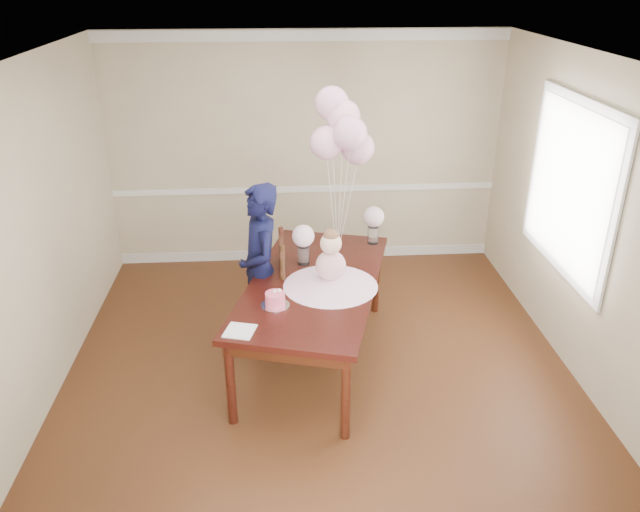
# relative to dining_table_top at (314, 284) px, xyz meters

# --- Properties ---
(floor) EXTENTS (4.50, 5.00, 0.00)m
(floor) POSITION_rel_dining_table_top_xyz_m (0.04, -0.31, -0.78)
(floor) COLOR #371B0D
(floor) RESTS_ON ground
(ceiling) EXTENTS (4.50, 5.00, 0.02)m
(ceiling) POSITION_rel_dining_table_top_xyz_m (0.04, -0.31, 1.92)
(ceiling) COLOR white
(ceiling) RESTS_ON wall_back
(wall_back) EXTENTS (4.50, 0.02, 2.70)m
(wall_back) POSITION_rel_dining_table_top_xyz_m (0.04, 2.19, 0.57)
(wall_back) COLOR tan
(wall_back) RESTS_ON floor
(wall_front) EXTENTS (4.50, 0.02, 2.70)m
(wall_front) POSITION_rel_dining_table_top_xyz_m (0.04, -2.81, 0.57)
(wall_front) COLOR tan
(wall_front) RESTS_ON floor
(wall_left) EXTENTS (0.02, 5.00, 2.70)m
(wall_left) POSITION_rel_dining_table_top_xyz_m (-2.21, -0.31, 0.57)
(wall_left) COLOR tan
(wall_left) RESTS_ON floor
(wall_right) EXTENTS (0.02, 5.00, 2.70)m
(wall_right) POSITION_rel_dining_table_top_xyz_m (2.29, -0.31, 0.57)
(wall_right) COLOR tan
(wall_right) RESTS_ON floor
(chair_rail_trim) EXTENTS (4.50, 0.02, 0.07)m
(chair_rail_trim) POSITION_rel_dining_table_top_xyz_m (0.04, 2.18, 0.12)
(chair_rail_trim) COLOR silver
(chair_rail_trim) RESTS_ON wall_back
(crown_molding) EXTENTS (4.50, 0.02, 0.12)m
(crown_molding) POSITION_rel_dining_table_top_xyz_m (0.04, 2.18, 1.85)
(crown_molding) COLOR silver
(crown_molding) RESTS_ON wall_back
(baseboard_trim) EXTENTS (4.50, 0.02, 0.12)m
(baseboard_trim) POSITION_rel_dining_table_top_xyz_m (0.04, 2.18, -0.72)
(baseboard_trim) COLOR silver
(baseboard_trim) RESTS_ON floor
(window_frame) EXTENTS (0.02, 1.66, 1.56)m
(window_frame) POSITION_rel_dining_table_top_xyz_m (2.27, 0.19, 0.77)
(window_frame) COLOR silver
(window_frame) RESTS_ON wall_right
(window_blinds) EXTENTS (0.01, 1.50, 1.40)m
(window_blinds) POSITION_rel_dining_table_top_xyz_m (2.25, 0.19, 0.77)
(window_blinds) COLOR white
(window_blinds) RESTS_ON wall_right
(dining_table_top) EXTENTS (1.60, 2.36, 0.05)m
(dining_table_top) POSITION_rel_dining_table_top_xyz_m (0.00, 0.00, 0.00)
(dining_table_top) COLOR black
(dining_table_top) RESTS_ON table_leg_fl
(table_apron) EXTENTS (1.47, 2.23, 0.11)m
(table_apron) POSITION_rel_dining_table_top_xyz_m (0.00, 0.00, -0.08)
(table_apron) COLOR black
(table_apron) RESTS_ON table_leg_fl
(table_leg_fl) EXTENTS (0.09, 0.09, 0.75)m
(table_leg_fl) POSITION_rel_dining_table_top_xyz_m (-0.70, -0.84, -0.40)
(table_leg_fl) COLOR black
(table_leg_fl) RESTS_ON floor
(table_leg_fr) EXTENTS (0.09, 0.09, 0.75)m
(table_leg_fr) POSITION_rel_dining_table_top_xyz_m (0.18, -1.07, -0.40)
(table_leg_fr) COLOR black
(table_leg_fr) RESTS_ON floor
(table_leg_bl) EXTENTS (0.09, 0.09, 0.75)m
(table_leg_bl) POSITION_rel_dining_table_top_xyz_m (-0.18, 1.07, -0.40)
(table_leg_bl) COLOR black
(table_leg_bl) RESTS_ON floor
(table_leg_br) EXTENTS (0.09, 0.09, 0.75)m
(table_leg_br) POSITION_rel_dining_table_top_xyz_m (0.70, 0.84, -0.40)
(table_leg_br) COLOR black
(table_leg_br) RESTS_ON floor
(baby_skirt) EXTENTS (1.00, 1.00, 0.11)m
(baby_skirt) POSITION_rel_dining_table_top_xyz_m (0.14, -0.09, 0.08)
(baby_skirt) COLOR #FFBBE2
(baby_skirt) RESTS_ON dining_table_top
(baby_torso) EXTENTS (0.26, 0.26, 0.26)m
(baby_torso) POSITION_rel_dining_table_top_xyz_m (0.14, -0.09, 0.22)
(baby_torso) COLOR pink
(baby_torso) RESTS_ON baby_skirt
(baby_head) EXTENTS (0.18, 0.18, 0.18)m
(baby_head) POSITION_rel_dining_table_top_xyz_m (0.14, -0.09, 0.43)
(baby_head) COLOR beige
(baby_head) RESTS_ON baby_torso
(baby_hair) EXTENTS (0.13, 0.13, 0.13)m
(baby_hair) POSITION_rel_dining_table_top_xyz_m (0.14, -0.09, 0.49)
(baby_hair) COLOR brown
(baby_hair) RESTS_ON baby_head
(cake_platter) EXTENTS (0.29, 0.29, 0.01)m
(cake_platter) POSITION_rel_dining_table_top_xyz_m (-0.33, -0.41, 0.03)
(cake_platter) COLOR silver
(cake_platter) RESTS_ON dining_table_top
(birthday_cake) EXTENTS (0.20, 0.20, 0.11)m
(birthday_cake) POSITION_rel_dining_table_top_xyz_m (-0.33, -0.41, 0.09)
(birthday_cake) COLOR #F74E72
(birthday_cake) RESTS_ON cake_platter
(cake_flower_a) EXTENTS (0.03, 0.03, 0.03)m
(cake_flower_a) POSITION_rel_dining_table_top_xyz_m (-0.33, -0.41, 0.16)
(cake_flower_a) COLOR silver
(cake_flower_a) RESTS_ON birthday_cake
(cake_flower_b) EXTENTS (0.03, 0.03, 0.03)m
(cake_flower_b) POSITION_rel_dining_table_top_xyz_m (-0.30, -0.40, 0.16)
(cake_flower_b) COLOR white
(cake_flower_b) RESTS_ON birthday_cake
(rose_vase_near) EXTENTS (0.13, 0.13, 0.17)m
(rose_vase_near) POSITION_rel_dining_table_top_xyz_m (-0.07, 0.35, 0.11)
(rose_vase_near) COLOR silver
(rose_vase_near) RESTS_ON dining_table_top
(roses_near) EXTENTS (0.20, 0.20, 0.20)m
(roses_near) POSITION_rel_dining_table_top_xyz_m (-0.07, 0.35, 0.31)
(roses_near) COLOR #F6CED2
(roses_near) RESTS_ON rose_vase_near
(rose_vase_far) EXTENTS (0.13, 0.13, 0.17)m
(rose_vase_far) POSITION_rel_dining_table_top_xyz_m (0.63, 0.78, 0.11)
(rose_vase_far) COLOR white
(rose_vase_far) RESTS_ON dining_table_top
(roses_far) EXTENTS (0.20, 0.20, 0.20)m
(roses_far) POSITION_rel_dining_table_top_xyz_m (0.63, 0.78, 0.31)
(roses_far) COLOR beige
(roses_far) RESTS_ON rose_vase_far
(napkin) EXTENTS (0.26, 0.26, 0.01)m
(napkin) POSITION_rel_dining_table_top_xyz_m (-0.60, -0.79, 0.03)
(napkin) COLOR white
(napkin) RESTS_ON dining_table_top
(balloon_weight) EXTENTS (0.05, 0.05, 0.02)m
(balloon_weight) POSITION_rel_dining_table_top_xyz_m (0.26, 0.54, 0.04)
(balloon_weight) COLOR silver
(balloon_weight) RESTS_ON dining_table_top
(balloon_a) EXTENTS (0.30, 0.30, 0.30)m
(balloon_a) POSITION_rel_dining_table_top_xyz_m (0.15, 0.57, 1.10)
(balloon_a) COLOR #FFB4D3
(balloon_a) RESTS_ON balloon_ribbon_a
(balloon_b) EXTENTS (0.30, 0.30, 0.30)m
(balloon_b) POSITION_rel_dining_table_top_xyz_m (0.35, 0.46, 1.21)
(balloon_b) COLOR #EDA8CB
(balloon_b) RESTS_ON balloon_ribbon_b
(balloon_c) EXTENTS (0.30, 0.30, 0.30)m
(balloon_c) POSITION_rel_dining_table_top_xyz_m (0.31, 0.64, 1.32)
(balloon_c) COLOR #FFB4C9
(balloon_c) RESTS_ON balloon_ribbon_c
(balloon_d) EXTENTS (0.30, 0.30, 0.30)m
(balloon_d) POSITION_rel_dining_table_top_xyz_m (0.21, 0.69, 1.43)
(balloon_d) COLOR #EFA9CA
(balloon_d) RESTS_ON balloon_ribbon_d
(balloon_e) EXTENTS (0.30, 0.30, 0.30)m
(balloon_e) POSITION_rel_dining_table_top_xyz_m (0.44, 0.58, 1.05)
(balloon_e) COLOR #DD9CB7
(balloon_e) RESTS_ON balloon_ribbon_e
(balloon_ribbon_a) EXTENTS (0.10, 0.03, 0.90)m
(balloon_ribbon_a) POSITION_rel_dining_table_top_xyz_m (0.21, 0.56, 0.49)
(balloon_ribbon_a) COLOR white
(balloon_ribbon_a) RESTS_ON balloon_weight
(balloon_ribbon_b) EXTENTS (0.09, 0.08, 1.01)m
(balloon_ribbon_b) POSITION_rel_dining_table_top_xyz_m (0.30, 0.50, 0.54)
(balloon_ribbon_b) COLOR white
(balloon_ribbon_b) RESTS_ON balloon_weight
(balloon_ribbon_c) EXTENTS (0.05, 0.09, 1.12)m
(balloon_ribbon_c) POSITION_rel_dining_table_top_xyz_m (0.28, 0.59, 0.60)
(balloon_ribbon_c) COLOR white
(balloon_ribbon_c) RESTS_ON balloon_weight
(balloon_ribbon_d) EXTENTS (0.06, 0.13, 1.22)m
(balloon_ribbon_d) POSITION_rel_dining_table_top_xyz_m (0.23, 0.62, 0.65)
(balloon_ribbon_d) COLOR silver
(balloon_ribbon_d) RESTS_ON balloon_weight
(balloon_ribbon_e) EXTENTS (0.17, 0.04, 0.84)m
(balloon_ribbon_e) POSITION_rel_dining_table_top_xyz_m (0.35, 0.56, 0.46)
(balloon_ribbon_e) COLOR white
(balloon_ribbon_e) RESTS_ON balloon_weight
(dining_chair_seat) EXTENTS (0.50, 0.50, 0.06)m
(dining_chair_seat) POSITION_rel_dining_table_top_xyz_m (-0.05, 0.26, -0.28)
(dining_chair_seat) COLOR #38200F
(dining_chair_seat) RESTS_ON chair_leg_fl
(chair_leg_fl) EXTENTS (0.05, 0.05, 0.48)m
(chair_leg_fl) POSITION_rel_dining_table_top_xyz_m (-0.24, 0.06, -0.54)
(chair_leg_fl) COLOR #38160F
(chair_leg_fl) RESTS_ON floor
(chair_leg_fr) EXTENTS (0.05, 0.05, 0.48)m
(chair_leg_fr) POSITION_rel_dining_table_top_xyz_m (0.16, 0.07, -0.54)
(chair_leg_fr) COLOR #351E0E
(chair_leg_fr) RESTS_ON floor
(chair_leg_bl) EXTENTS (0.05, 0.05, 0.48)m
(chair_leg_bl) POSITION_rel_dining_table_top_xyz_m (-0.25, 0.46, -0.54)
(chair_leg_bl) COLOR #3A1A0F
(chair_leg_bl) RESTS_ON floor
(chair_leg_br) EXTENTS (0.05, 0.05, 0.48)m
(chair_leg_br) POSITION_rel_dining_table_top_xyz_m (0.15, 0.47, -0.54)
(chair_leg_br) COLOR #38170F
(chair_leg_br) RESTS_ON floor
(chair_back_post_l) EXTENTS (0.05, 0.05, 0.62)m
(chair_back_post_l) POSITION_rel_dining_table_top_xyz_m (-0.27, 0.06, 0.04)
(chair_back_post_l) COLOR #341E0E
(chair_back_post_l) RESTS_ON dining_chair_seat
(chair_back_post_r) EXTENTS (0.05, 0.05, 0.62)m
(chair_back_post_r) POSITION_rel_dining_table_top_xyz_m (-0.27, 0.46, 0.04)
(chair_back_post_r) COLOR #3B1810
(chair_back_post_r) RESTS_ON dining_chair_seat
(chair_slat_low) EXTENTS (0.04, 0.45, 0.06)m
(chair_slat_low) POSITION_rel_dining_table_top_xyz_m (-0.27, 0.26, -0.09)
(chair_slat_low) COLOR #341E0E
(chair_slat_low) RESTS_ON dining_chair_seat
(chair_slat_mid) EXTENTS (0.04, 0.45, 0.06)m
(chair_slat_mid) POSITION_rel_dining_table_top_xyz_m (-0.27, 0.26, 0.09)
(chair_slat_mid) COLOR #331D0E
(chair_slat_mid) RESTS_ON dining_chair_seat
(chair_slat_top) EXTENTS (0.04, 0.45, 0.06)m
(chair_slat_top) POSITION_rel_dining_table_top_xyz_m (-0.27, 0.26, 0.26)
(chair_slat_top) COLOR #3D1D10
(chair_slat_top) RESTS_ON dining_chair_seat
(woman) EXTENTS (0.52, 0.67, 1.63)m
(woman) POSITION_rel_dining_table_top_xyz_m (-0.46, 0.23, 0.03)
(woman) COLOR black
(woman) RESTS_ON floor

